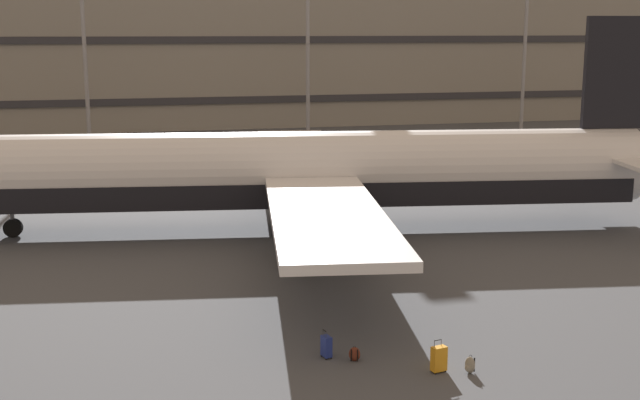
{
  "coord_description": "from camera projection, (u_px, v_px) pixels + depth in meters",
  "views": [
    {
      "loc": [
        -8.8,
        -39.18,
        10.06
      ],
      "look_at": [
        -0.89,
        -5.91,
        3.0
      ],
      "focal_mm": 46.78,
      "sensor_mm": 36.0,
      "label": 1
    }
  ],
  "objects": [
    {
      "name": "suitcase_small",
      "position": [
        326.0,
        346.0,
        25.87
      ],
      "size": [
        0.32,
        0.41,
        0.92
      ],
      "color": "navy",
      "rests_on": "ground_plane"
    },
    {
      "name": "airliner",
      "position": [
        297.0,
        173.0,
        41.65
      ],
      "size": [
        41.85,
        34.03,
        10.67
      ],
      "color": "silver",
      "rests_on": "ground_plane"
    },
    {
      "name": "ground_plane",
      "position": [
        310.0,
        235.0,
        41.36
      ],
      "size": [
        600.0,
        600.0,
        0.0
      ],
      "primitive_type": "plane",
      "color": "#424449"
    },
    {
      "name": "light_mast_right",
      "position": [
        527.0,
        13.0,
        82.06
      ],
      "size": [
        1.8,
        0.5,
        19.78
      ],
      "color": "gray",
      "rests_on": "ground_plane"
    },
    {
      "name": "backpack_orange",
      "position": [
        355.0,
        354.0,
        25.64
      ],
      "size": [
        0.4,
        0.34,
        0.51
      ],
      "color": "#592619",
      "rests_on": "ground_plane"
    },
    {
      "name": "terminal_structure",
      "position": [
        202.0,
        39.0,
        90.78
      ],
      "size": [
        171.59,
        18.44,
        17.88
      ],
      "color": "gray",
      "rests_on": "ground_plane"
    },
    {
      "name": "backpack_teal",
      "position": [
        470.0,
        365.0,
        24.73
      ],
      "size": [
        0.37,
        0.39,
        0.57
      ],
      "color": "gray",
      "rests_on": "ground_plane"
    },
    {
      "name": "suitcase_black",
      "position": [
        439.0,
        359.0,
        24.78
      ],
      "size": [
        0.5,
        0.36,
        0.99
      ],
      "color": "orange",
      "rests_on": "ground_plane"
    }
  ]
}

